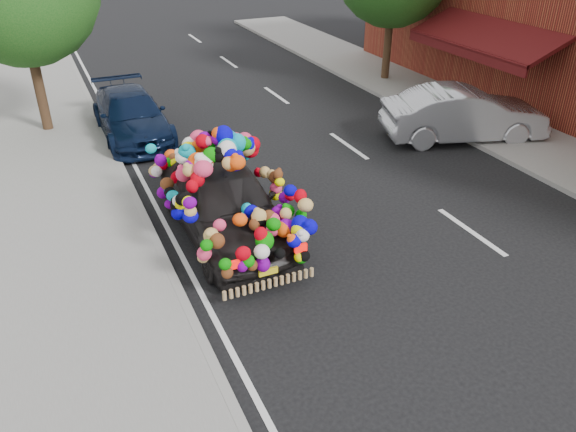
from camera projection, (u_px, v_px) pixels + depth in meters
name	position (u px, v px, depth m)	size (l,w,h in m)	color
ground	(313.00, 274.00, 10.11)	(100.00, 100.00, 0.00)	black
sidewalk	(60.00, 339.00, 8.54)	(4.00, 60.00, 0.12)	gray
kerb	(185.00, 305.00, 9.24)	(0.15, 60.00, 0.13)	gray
footpath_far	(530.00, 143.00, 15.41)	(3.00, 40.00, 0.12)	gray
lane_markings	(471.00, 231.00, 11.41)	(6.00, 50.00, 0.01)	silver
plush_art_car	(223.00, 184.00, 10.81)	(2.15, 4.61, 2.15)	black
navy_sedan	(131.00, 115.00, 15.69)	(1.76, 4.32, 1.25)	black
silver_hatchback	(464.00, 114.00, 15.46)	(1.54, 4.43, 1.46)	#B2B4BA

